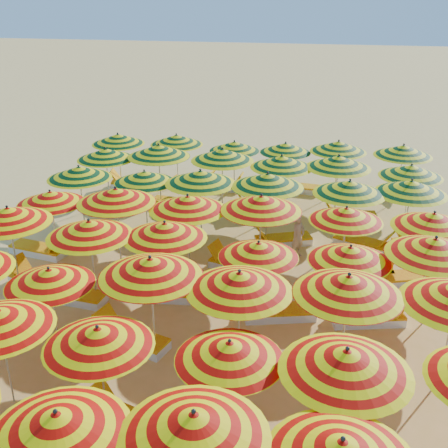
{
  "coord_description": "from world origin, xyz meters",
  "views": [
    {
      "loc": [
        2.38,
        -12.75,
        7.54
      ],
      "look_at": [
        0.0,
        0.5,
        1.6
      ],
      "focal_mm": 45.0,
      "sensor_mm": 36.0,
      "label": 1
    }
  ],
  "objects_px": {
    "umbrella_39": "(282,162)",
    "umbrella_22": "(350,254)",
    "umbrella_38": "(222,155)",
    "lounger_7": "(191,294)",
    "umbrella_30": "(79,173)",
    "lounger_11": "(238,265)",
    "umbrella_26": "(188,203)",
    "umbrella_44": "(234,146)",
    "umbrella_40": "(339,162)",
    "umbrella_34": "(350,188)",
    "lounger_15": "(364,243)",
    "umbrella_25": "(116,196)",
    "lounger_16": "(419,242)",
    "lounger_3": "(129,423)",
    "lounger_19": "(349,216)",
    "umbrella_31": "(144,177)",
    "lounger_6": "(71,295)",
    "umbrella_33": "(268,180)",
    "lounger_21": "(194,182)",
    "lounger_8": "(277,312)",
    "beachgoer_a": "(298,236)",
    "umbrella_3": "(194,425)",
    "lounger_12": "(363,270)",
    "lounger_14": "(282,240)",
    "lounger_9": "(370,317)",
    "lounger_10": "(40,250)",
    "umbrella_42": "(118,139)",
    "umbrella_15": "(239,282)",
    "umbrella_45": "(285,148)",
    "umbrella_8": "(98,337)",
    "lounger_18": "(263,209)",
    "umbrella_21": "(259,250)",
    "lounger_17": "(177,203)",
    "umbrella_32": "(200,177)",
    "umbrella_43": "(176,140)",
    "umbrella_2": "(57,424)",
    "umbrella_9": "(230,351)",
    "lounger_13": "(399,278)",
    "umbrella_14": "(150,267)",
    "umbrella_46": "(338,147)",
    "umbrella_13": "(49,277)",
    "umbrella_19": "(89,229)",
    "umbrella_16": "(348,285)",
    "lounger_24": "(382,194)",
    "umbrella_29": "(434,220)",
    "umbrella_23": "(435,247)",
    "umbrella_41": "(411,171)",
    "umbrella_27": "(261,203)",
    "lounger_5": "(37,281)"
  },
  "relations": [
    {
      "from": "umbrella_39",
      "to": "umbrella_22",
      "type": "bearing_deg",
      "value": -71.41
    },
    {
      "from": "umbrella_38",
      "to": "lounger_7",
      "type": "relative_size",
      "value": 1.61
    },
    {
      "from": "umbrella_30",
      "to": "lounger_11",
      "type": "height_order",
      "value": "umbrella_30"
    },
    {
      "from": "umbrella_26",
      "to": "umbrella_44",
      "type": "height_order",
      "value": "umbrella_26"
    },
    {
      "from": "umbrella_26",
      "to": "umbrella_40",
      "type": "height_order",
      "value": "umbrella_40"
    },
    {
      "from": "umbrella_34",
      "to": "lounger_15",
      "type": "height_order",
      "value": "umbrella_34"
    },
    {
      "from": "umbrella_25",
      "to": "lounger_16",
      "type": "height_order",
      "value": "umbrella_25"
    },
    {
      "from": "lounger_3",
      "to": "lounger_11",
      "type": "height_order",
      "value": "same"
    },
    {
      "from": "lounger_19",
      "to": "lounger_16",
      "type": "bearing_deg",
      "value": 132.8
    },
    {
      "from": "umbrella_31",
      "to": "lounger_6",
      "type": "bearing_deg",
      "value": -97.35
    },
    {
      "from": "umbrella_33",
      "to": "lounger_21",
      "type": "relative_size",
      "value": 1.44
    },
    {
      "from": "lounger_8",
      "to": "beachgoer_a",
      "type": "xyz_separation_m",
      "value": [
        0.28,
        3.33,
        0.5
      ]
    },
    {
      "from": "umbrella_3",
      "to": "umbrella_39",
      "type": "distance_m",
      "value": 12.15
    },
    {
      "from": "lounger_12",
      "to": "lounger_14",
      "type": "relative_size",
      "value": 0.97
    },
    {
      "from": "lounger_9",
      "to": "lounger_10",
      "type": "relative_size",
      "value": 1.0
    },
    {
      "from": "lounger_14",
      "to": "lounger_15",
      "type": "bearing_deg",
      "value": 162.73
    },
    {
      "from": "umbrella_42",
      "to": "lounger_16",
      "type": "relative_size",
      "value": 1.47
    },
    {
      "from": "umbrella_3",
      "to": "umbrella_44",
      "type": "bearing_deg",
      "value": 97.02
    },
    {
      "from": "umbrella_15",
      "to": "umbrella_40",
      "type": "height_order",
      "value": "umbrella_15"
    },
    {
      "from": "umbrella_45",
      "to": "lounger_12",
      "type": "relative_size",
      "value": 1.25
    },
    {
      "from": "lounger_11",
      "to": "lounger_15",
      "type": "relative_size",
      "value": 1.01
    },
    {
      "from": "umbrella_8",
      "to": "lounger_18",
      "type": "relative_size",
      "value": 1.14
    },
    {
      "from": "umbrella_21",
      "to": "lounger_17",
      "type": "height_order",
      "value": "umbrella_21"
    },
    {
      "from": "umbrella_3",
      "to": "umbrella_32",
      "type": "height_order",
      "value": "umbrella_32"
    },
    {
      "from": "lounger_3",
      "to": "lounger_21",
      "type": "height_order",
      "value": "same"
    },
    {
      "from": "umbrella_25",
      "to": "umbrella_43",
      "type": "relative_size",
      "value": 1.24
    },
    {
      "from": "umbrella_2",
      "to": "umbrella_25",
      "type": "bearing_deg",
      "value": 104.78
    },
    {
      "from": "umbrella_2",
      "to": "umbrella_9",
      "type": "distance_m",
      "value": 3.03
    },
    {
      "from": "umbrella_43",
      "to": "lounger_15",
      "type": "distance_m",
      "value": 8.35
    },
    {
      "from": "lounger_7",
      "to": "lounger_13",
      "type": "distance_m",
      "value": 5.58
    },
    {
      "from": "umbrella_8",
      "to": "umbrella_14",
      "type": "bearing_deg",
      "value": 83.0
    },
    {
      "from": "umbrella_8",
      "to": "lounger_17",
      "type": "relative_size",
      "value": 1.16
    },
    {
      "from": "umbrella_15",
      "to": "umbrella_46",
      "type": "bearing_deg",
      "value": 79.2
    },
    {
      "from": "umbrella_13",
      "to": "lounger_8",
      "type": "xyz_separation_m",
      "value": [
        4.67,
        2.02,
        -1.62
      ]
    },
    {
      "from": "umbrella_45",
      "to": "beachgoer_a",
      "type": "distance_m",
      "value": 5.47
    },
    {
      "from": "umbrella_19",
      "to": "umbrella_43",
      "type": "xyz_separation_m",
      "value": [
        -0.06,
        8.55,
        -0.09
      ]
    },
    {
      "from": "umbrella_46",
      "to": "umbrella_34",
      "type": "bearing_deg",
      "value": -86.48
    },
    {
      "from": "umbrella_16",
      "to": "umbrella_42",
      "type": "bearing_deg",
      "value": 129.81
    },
    {
      "from": "umbrella_34",
      "to": "lounger_24",
      "type": "distance_m",
      "value": 5.16
    },
    {
      "from": "umbrella_21",
      "to": "lounger_15",
      "type": "bearing_deg",
      "value": 56.97
    },
    {
      "from": "umbrella_29",
      "to": "lounger_15",
      "type": "xyz_separation_m",
      "value": [
        -1.43,
        2.17,
        -1.79
      ]
    },
    {
      "from": "umbrella_23",
      "to": "lounger_10",
      "type": "bearing_deg",
      "value": 170.31
    },
    {
      "from": "umbrella_30",
      "to": "lounger_11",
      "type": "relative_size",
      "value": 1.45
    },
    {
      "from": "umbrella_14",
      "to": "lounger_24",
      "type": "relative_size",
      "value": 1.55
    },
    {
      "from": "umbrella_41",
      "to": "umbrella_22",
      "type": "bearing_deg",
      "value": -108.57
    },
    {
      "from": "umbrella_34",
      "to": "lounger_10",
      "type": "height_order",
      "value": "umbrella_34"
    },
    {
      "from": "umbrella_2",
      "to": "lounger_6",
      "type": "xyz_separation_m",
      "value": [
        -2.69,
        5.98,
        -1.77
      ]
    },
    {
      "from": "umbrella_34",
      "to": "lounger_8",
      "type": "height_order",
      "value": "umbrella_34"
    },
    {
      "from": "umbrella_27",
      "to": "lounger_6",
      "type": "height_order",
      "value": "umbrella_27"
    },
    {
      "from": "lounger_24",
      "to": "lounger_5",
      "type": "bearing_deg",
      "value": -162.22
    }
  ]
}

